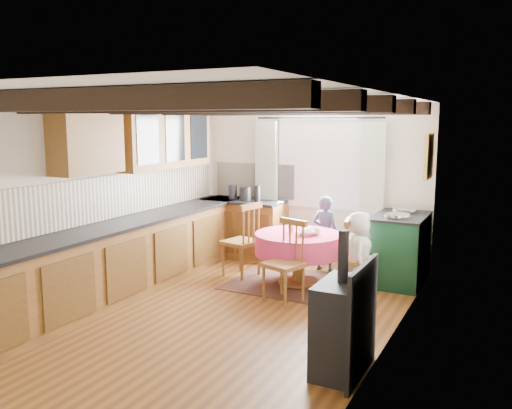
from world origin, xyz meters
The scene contains 41 objects.
floor centered at (0.00, 0.00, 0.00)m, with size 3.60×5.50×0.00m, color brown.
ceiling centered at (0.00, 0.00, 2.40)m, with size 3.60×5.50×0.00m, color white.
wall_back centered at (0.00, 2.75, 1.20)m, with size 3.60×0.00×2.40m, color silver.
wall_front centered at (0.00, -2.75, 1.20)m, with size 3.60×0.00×2.40m, color silver.
wall_left centered at (-1.80, 0.00, 1.20)m, with size 0.00×5.50×2.40m, color silver.
wall_right centered at (1.80, 0.00, 1.20)m, with size 0.00×5.50×2.40m, color silver.
beam_a centered at (0.00, -2.00, 2.31)m, with size 3.60×0.16×0.16m, color black.
beam_b centered at (0.00, -1.00, 2.31)m, with size 3.60×0.16×0.16m, color black.
beam_c centered at (0.00, 0.00, 2.31)m, with size 3.60×0.16×0.16m, color black.
beam_d centered at (0.00, 1.00, 2.31)m, with size 3.60×0.16×0.16m, color black.
beam_e centered at (0.00, 2.00, 2.31)m, with size 3.60×0.16×0.16m, color black.
splash_left centered at (-1.78, 0.30, 1.20)m, with size 0.02×4.50×0.55m, color beige.
splash_back centered at (-1.00, 2.73, 1.20)m, with size 1.40×0.02×0.55m, color beige.
base_cabinet_left centered at (-1.50, 0.00, 0.44)m, with size 0.60×5.30×0.88m, color brown.
base_cabinet_back centered at (-1.05, 2.45, 0.44)m, with size 1.30×0.60×0.88m, color brown.
worktop_left centered at (-1.48, 0.00, 0.90)m, with size 0.64×5.30×0.04m, color black.
worktop_back centered at (-1.05, 2.43, 0.90)m, with size 1.30×0.64×0.04m, color black.
wall_cabinet_glass centered at (-1.63, 1.20, 1.95)m, with size 0.34×1.80×0.90m, color brown.
wall_cabinet_solid centered at (-1.63, -0.30, 1.90)m, with size 0.34×0.90×0.70m, color brown.
window_frame centered at (0.10, 2.73, 1.60)m, with size 1.34×0.03×1.54m, color white.
window_pane centered at (0.10, 2.74, 1.60)m, with size 1.20×0.01×1.40m, color white.
curtain_left centered at (-0.75, 2.65, 1.10)m, with size 0.35×0.10×2.10m, color silver.
curtain_right centered at (0.95, 2.65, 1.10)m, with size 0.35×0.10×2.10m, color silver.
curtain_rod centered at (0.10, 2.65, 2.20)m, with size 0.03×0.03×2.00m, color black.
wall_picture centered at (1.77, 2.30, 1.70)m, with size 0.04×0.50×0.60m, color gold.
wall_plate centered at (1.05, 2.72, 1.70)m, with size 0.30×0.30×0.02m, color silver.
rug centered at (0.30, 1.45, 0.01)m, with size 1.76×1.37×0.01m, color #30241D.
dining_table centered at (0.30, 1.45, 0.35)m, with size 1.15×1.15×0.69m, color #C13C67, non-canonical shape.
chair_near centered at (0.40, 0.75, 0.50)m, with size 0.43×0.45×0.99m, color #925F24, non-canonical shape.
chair_left centered at (-0.57, 1.46, 0.52)m, with size 0.45×0.47×1.05m, color #925F24, non-canonical shape.
chair_right centered at (1.15, 1.40, 0.48)m, with size 0.41×0.43×0.96m, color #925F24, non-canonical shape.
aga_range centered at (1.47, 2.15, 0.47)m, with size 0.66×1.02×0.94m, color #0F351E, non-canonical shape.
cast_iron_stove centered at (1.58, -0.70, 0.63)m, with size 0.38×0.63×1.26m, color black, non-canonical shape.
child_far centered at (0.39, 2.24, 0.55)m, with size 0.40×0.26×1.10m, color #384357.
child_right centered at (1.13, 1.39, 0.53)m, with size 0.52×0.34×1.06m, color white.
bowl_a centered at (0.42, 1.38, 0.72)m, with size 0.23×0.23×0.06m, color silver.
bowl_b centered at (0.49, 1.48, 0.72)m, with size 0.19×0.19×0.06m, color silver.
cup centered at (0.16, 1.51, 0.74)m, with size 0.10×0.10×0.10m, color silver.
canister_tall centered at (-1.23, 2.41, 1.03)m, with size 0.13×0.13×0.23m, color #262628.
canister_wide centered at (-1.01, 2.43, 1.02)m, with size 0.18×0.18×0.20m, color #262628.
canister_slim centered at (-0.77, 2.36, 1.04)m, with size 0.09×0.09×0.25m, color #262628.
Camera 1 is at (2.88, -4.89, 2.17)m, focal length 37.24 mm.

